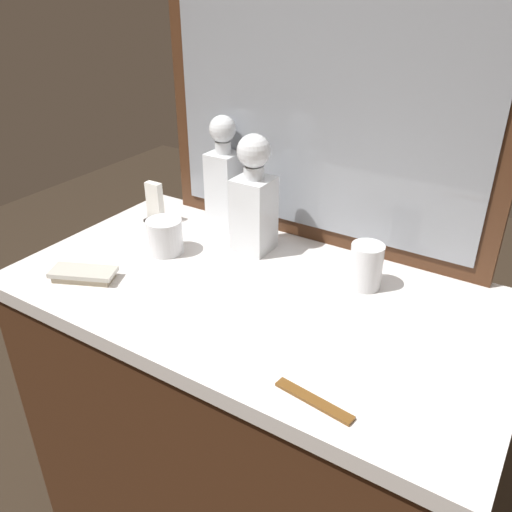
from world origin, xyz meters
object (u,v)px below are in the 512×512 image
crystal_decanter_front (254,206)px  tortoiseshell_comb (314,401)px  silver_brush_left (84,274)px  crystal_tumbler_far_left (165,238)px  crystal_decanter_rear (224,184)px  crystal_tumbler_left (366,268)px  napkin_holder (155,205)px

crystal_decanter_front → tortoiseshell_comb: 0.54m
crystal_decanter_front → silver_brush_left: 0.42m
crystal_tumbler_far_left → tortoiseshell_comb: crystal_tumbler_far_left is taller
crystal_decanter_front → crystal_tumbler_far_left: (-0.17, -0.13, -0.08)m
crystal_decanter_front → crystal_tumbler_far_left: size_ratio=3.33×
crystal_decanter_rear → crystal_tumbler_left: size_ratio=2.95×
crystal_tumbler_far_left → crystal_tumbler_left: bearing=13.2°
tortoiseshell_comb → napkin_holder: (-0.67, 0.38, 0.04)m
crystal_decanter_rear → crystal_tumbler_left: 0.44m
tortoiseshell_comb → napkin_holder: bearing=150.4°
crystal_tumbler_left → silver_brush_left: bearing=-150.1°
crystal_decanter_front → crystal_decanter_rear: bearing=152.6°
crystal_tumbler_left → napkin_holder: size_ratio=0.91×
crystal_decanter_rear → crystal_decanter_front: size_ratio=1.03×
crystal_decanter_rear → crystal_decanter_front: 0.15m
crystal_decanter_front → silver_brush_left: (-0.24, -0.32, -0.10)m
crystal_tumbler_far_left → napkin_holder: size_ratio=0.78×
tortoiseshell_comb → napkin_holder: napkin_holder is taller
crystal_decanter_front → tortoiseshell_comb: (0.36, -0.39, -0.11)m
silver_brush_left → crystal_decanter_front: bearing=53.7°
crystal_tumbler_left → tortoiseshell_comb: bearing=-79.8°
silver_brush_left → crystal_decanter_rear: bearing=75.3°
crystal_decanter_rear → crystal_tumbler_far_left: bearing=-100.4°
napkin_holder → crystal_decanter_rear: bearing=23.7°
crystal_decanter_rear → napkin_holder: bearing=-156.3°
tortoiseshell_comb → crystal_decanter_front: bearing=133.0°
silver_brush_left → tortoiseshell_comb: bearing=-6.1°
crystal_decanter_rear → silver_brush_left: crystal_decanter_rear is taller
tortoiseshell_comb → crystal_tumbler_far_left: bearing=154.0°
crystal_decanter_rear → crystal_tumbler_left: bearing=-11.6°
crystal_decanter_front → crystal_tumbler_far_left: crystal_decanter_front is taller
crystal_decanter_rear → crystal_tumbler_left: (0.43, -0.09, -0.07)m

